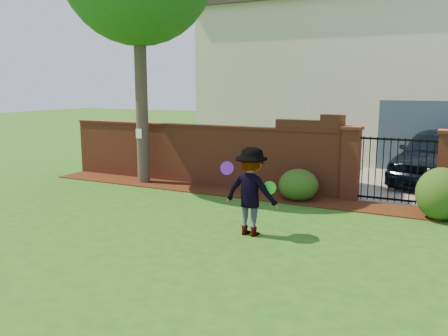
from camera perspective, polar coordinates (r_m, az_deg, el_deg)
The scene contains 15 objects.
ground at distance 9.59m, azimuth -4.34°, elevation -7.48°, with size 80.00×80.00×0.01m, color #235515.
mulch_bed at distance 12.85m, azimuth -0.34°, elevation -2.84°, with size 11.10×1.08×0.03m, color #331609.
brick_wall at distance 13.76m, azimuth -3.04°, elevation 1.86°, with size 8.70×0.31×2.16m.
pillar_left at distance 12.21m, azimuth 15.27°, elevation 0.62°, with size 0.50×0.50×1.88m.
pillar_right at distance 11.99m, azimuth 25.61°, elevation -0.18°, with size 0.50×0.50×1.88m.
iron_gate at distance 12.07m, azimuth 20.36°, elevation -0.25°, with size 1.78×0.03×1.60m.
driveway at distance 16.14m, azimuth 21.78°, elevation -0.95°, with size 3.20×8.00×0.01m, color slate.
house at distance 20.18m, azimuth 16.21°, elevation 10.43°, with size 12.40×6.40×6.30m.
car at distance 15.11m, azimuth 24.45°, elevation 1.31°, with size 1.95×4.84×1.65m, color black.
paper_notice at distance 13.90m, azimuth -10.41°, elevation 4.17°, with size 0.20×0.01×0.28m, color white.
shrub_left at distance 11.92m, azimuth 9.10°, elevation -2.05°, with size 1.00×1.00×0.82m, color #1A4314.
shrub_middle at distance 11.10m, azimuth 25.03°, elevation -2.89°, with size 1.05×1.05×1.15m, color #1A4314.
man at distance 8.99m, azimuth 3.24°, elevation -2.93°, with size 1.11×0.64×1.73m, color gray.
frisbee_purple at distance 8.92m, azimuth 0.37°, elevation -0.01°, with size 0.26×0.26×0.02m, color #691CB5.
frisbee_green at distance 8.82m, azimuth 5.60°, elevation -2.43°, with size 0.25×0.25×0.02m, color #1BD11E.
Camera 1 is at (4.72, -7.84, 2.87)m, focal length 37.33 mm.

